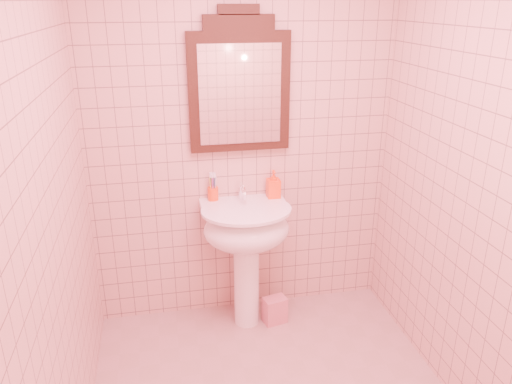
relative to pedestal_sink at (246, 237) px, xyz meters
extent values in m
cube|color=#D2A292|center=(0.02, 0.23, 0.59)|extent=(2.00, 0.02, 2.50)
cylinder|color=white|center=(0.00, 0.01, -0.31)|extent=(0.17, 0.17, 0.70)
ellipsoid|color=white|center=(0.00, -0.01, 0.06)|extent=(0.56, 0.46, 0.28)
cube|color=white|center=(0.00, 0.15, 0.17)|extent=(0.56, 0.15, 0.05)
cylinder|color=white|center=(0.00, -0.01, 0.19)|extent=(0.58, 0.58, 0.02)
cylinder|color=white|center=(0.00, 0.15, 0.25)|extent=(0.04, 0.04, 0.09)
cylinder|color=white|center=(0.00, 0.10, 0.28)|extent=(0.02, 0.10, 0.02)
cylinder|color=white|center=(0.00, 0.05, 0.26)|extent=(0.02, 0.02, 0.04)
cube|color=white|center=(0.00, 0.16, 0.30)|extent=(0.01, 0.07, 0.01)
cube|color=black|center=(0.00, 0.20, 0.90)|extent=(0.64, 0.05, 0.74)
cube|color=black|center=(0.00, 0.20, 1.32)|extent=(0.43, 0.05, 0.09)
cube|color=black|center=(0.00, 0.20, 1.39)|extent=(0.25, 0.05, 0.06)
cube|color=white|center=(0.00, 0.17, 0.89)|extent=(0.51, 0.01, 0.62)
cylinder|color=#EF3F14|center=(-0.19, 0.18, 0.25)|extent=(0.07, 0.07, 0.09)
cylinder|color=silver|center=(-0.17, 0.18, 0.28)|extent=(0.01, 0.01, 0.16)
cylinder|color=#338CD8|center=(-0.18, 0.20, 0.28)|extent=(0.01, 0.01, 0.16)
cylinder|color=#E5334C|center=(-0.19, 0.20, 0.28)|extent=(0.01, 0.01, 0.16)
cylinder|color=#3FBF59|center=(-0.20, 0.19, 0.28)|extent=(0.01, 0.01, 0.16)
cylinder|color=#D8CC4C|center=(-0.20, 0.18, 0.28)|extent=(0.01, 0.01, 0.16)
cylinder|color=purple|center=(-0.19, 0.17, 0.28)|extent=(0.01, 0.01, 0.16)
cylinder|color=#4C4C59|center=(-0.18, 0.17, 0.28)|extent=(0.01, 0.01, 0.16)
imported|color=#FB4215|center=(0.21, 0.15, 0.29)|extent=(0.09, 0.09, 0.19)
cube|color=pink|center=(0.19, -0.04, -0.57)|extent=(0.17, 0.14, 0.19)
camera|label=1|loc=(-0.51, -2.88, 1.45)|focal=35.00mm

